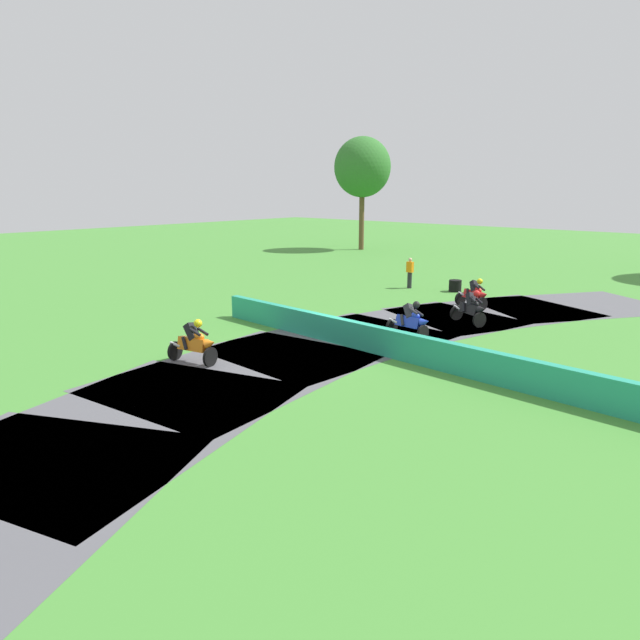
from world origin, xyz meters
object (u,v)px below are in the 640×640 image
motorcycle_fourth_orange (195,342)px  motorcycle_lead_red (475,294)px  motorcycle_trailing_blue (411,321)px  tire_stack_mid_a (256,313)px  motorcycle_chase_black (471,308)px  tire_stack_near (455,286)px  track_marshal (410,273)px

motorcycle_fourth_orange → motorcycle_lead_red: bearing=79.6°
motorcycle_trailing_blue → tire_stack_mid_a: 6.75m
motorcycle_chase_black → tire_stack_near: bearing=123.7°
tire_stack_near → track_marshal: 2.50m
motorcycle_trailing_blue → motorcycle_fourth_orange: size_ratio=1.01×
motorcycle_lead_red → motorcycle_fourth_orange: size_ratio=1.04×
motorcycle_trailing_blue → tire_stack_near: motorcycle_trailing_blue is taller
motorcycle_trailing_blue → track_marshal: size_ratio=1.04×
tire_stack_mid_a → track_marshal: (0.76, 10.31, 0.62)m
tire_stack_mid_a → track_marshal: bearing=85.8°
track_marshal → tire_stack_near: bearing=17.0°
motorcycle_lead_red → tire_stack_near: bearing=130.7°
motorcycle_chase_black → motorcycle_fourth_orange: size_ratio=1.03×
motorcycle_trailing_blue → tire_stack_mid_a: (-6.56, -1.52, -0.43)m
motorcycle_chase_black → track_marshal: (-6.38, 5.34, 0.18)m
motorcycle_fourth_orange → motorcycle_chase_black: bearing=69.8°
motorcycle_lead_red → tire_stack_near: motorcycle_lead_red is taller
tire_stack_mid_a → motorcycle_fourth_orange: bearing=-59.0°
tire_stack_near → tire_stack_mid_a: tire_stack_near is taller
tire_stack_near → tire_stack_mid_a: 11.45m
motorcycle_trailing_blue → tire_stack_mid_a: bearing=-166.9°
motorcycle_fourth_orange → tire_stack_mid_a: motorcycle_fourth_orange is taller
track_marshal → motorcycle_chase_black: bearing=-40.0°
motorcycle_trailing_blue → tire_stack_near: bearing=110.0°
motorcycle_lead_red → motorcycle_trailing_blue: 6.47m
motorcycle_chase_black → tire_stack_near: 7.29m
motorcycle_chase_black → track_marshal: size_ratio=1.06×
tire_stack_near → motorcycle_chase_black: bearing=-56.3°
motorcycle_fourth_orange → track_marshal: 16.00m
motorcycle_chase_black → motorcycle_fourth_orange: motorcycle_fourth_orange is taller
motorcycle_lead_red → motorcycle_chase_black: (1.38, -2.97, 0.01)m
motorcycle_lead_red → tire_stack_near: 4.09m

